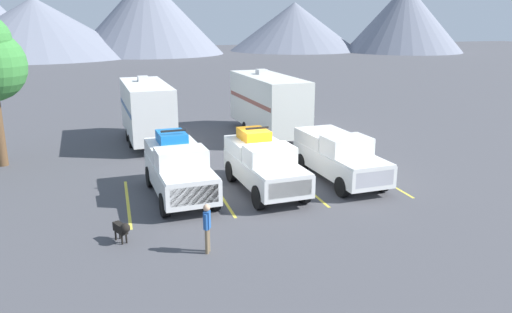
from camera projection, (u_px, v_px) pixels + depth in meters
The scene contains 13 objects.
ground_plane at pixel (263, 190), 21.14m from camera, with size 240.00×240.00×0.00m, color #47474C.
pickup_truck_a at pixel (178, 168), 20.15m from camera, with size 2.47×5.43×2.62m.
pickup_truck_b at pixel (263, 163), 20.88m from camera, with size 2.46×5.36×2.58m.
pickup_truck_c at pixel (338, 155), 22.26m from camera, with size 2.46×5.73×2.13m.
lot_stripe_a at pixel (128, 202), 19.70m from camera, with size 0.12×5.50×0.01m, color gold.
lot_stripe_b at pixel (220, 194), 20.70m from camera, with size 0.12×5.50×0.01m, color gold.
lot_stripe_c at pixel (303, 185), 21.71m from camera, with size 0.12×5.50×0.01m, color gold.
lot_stripe_d at pixel (379, 178), 22.71m from camera, with size 0.12×5.50×0.01m, color gold.
camper_trailer_a at pixel (147, 109), 28.68m from camera, with size 2.73×8.13×3.80m.
camper_trailer_b at pixel (268, 102), 30.58m from camera, with size 2.94×9.11×3.99m.
person_a at pixel (207, 225), 15.25m from camera, with size 0.27×0.33×1.60m.
dog at pixel (122, 229), 16.02m from camera, with size 0.55×0.87×0.75m.
mountain_ridge at pixel (87, 19), 97.19m from camera, with size 142.11×39.31×16.85m.
Camera 1 is at (-5.87, -19.11, 7.03)m, focal length 34.83 mm.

